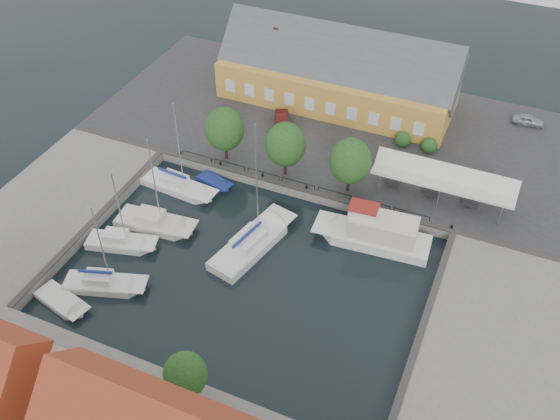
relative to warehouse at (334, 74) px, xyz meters
The scene contains 18 objects.
ground 28.82m from the warehouse, 84.77° to the right, with size 140.00×140.00×0.00m, color black.
north_quay 7.13m from the warehouse, 64.14° to the right, with size 56.00×26.00×1.00m, color #2D2D30.
west_quay 36.24m from the warehouse, 122.58° to the right, with size 12.00×24.00×1.00m, color slate.
east_quay 39.27m from the warehouse, 50.98° to the right, with size 12.00×24.00×1.00m, color slate.
quay_edge_fittings 23.99m from the warehouse, 83.67° to the right, with size 56.00×24.72×0.40m.
warehouse is the anchor object (origin of this frame).
tent_canopy 21.63m from the warehouse, 39.86° to the right, with size 14.00×4.00×2.83m.
quay_trees 16.37m from the warehouse, 87.91° to the right, with size 18.20×4.20×6.30m.
car_silver 23.49m from the warehouse, ahead, with size 1.45×3.59×1.22m, color #A7A9AF.
car_red 9.13m from the warehouse, 112.64° to the right, with size 1.48×4.25×1.40m, color #521412.
center_sailboat 27.14m from the warehouse, 86.61° to the right, with size 5.29×10.73×14.07m.
trawler 24.96m from the warehouse, 60.34° to the right, with size 11.59×4.20×5.00m.
west_boat_a 24.29m from the warehouse, 112.95° to the right, with size 8.80×3.18×11.41m.
west_boat_b 29.48m from the warehouse, 107.05° to the right, with size 8.40×3.54×11.18m.
west_boat_c 33.38m from the warehouse, 107.66° to the right, with size 7.11×3.84×9.51m.
west_boat_d 37.77m from the warehouse, 102.91° to the right, with size 7.73×4.42×10.17m.
launch_sw 41.24m from the warehouse, 105.07° to the right, with size 5.73×3.25×0.98m.
launch_nw 21.09m from the warehouse, 107.58° to the right, with size 4.39×2.65×0.88m.
Camera 1 is at (18.21, -35.96, 42.23)m, focal length 40.00 mm.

